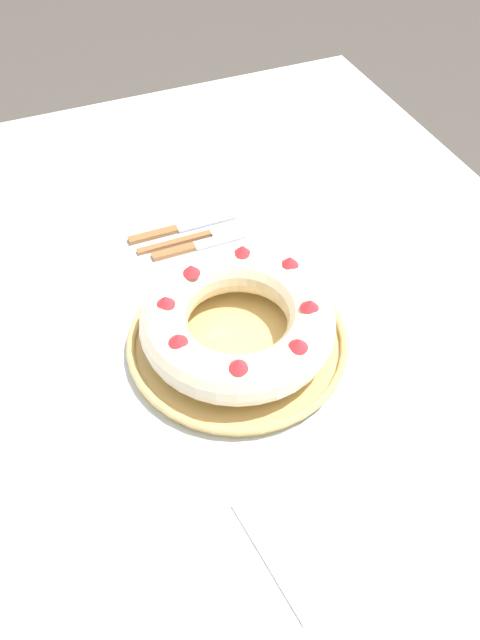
{
  "coord_description": "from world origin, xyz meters",
  "views": [
    {
      "loc": [
        0.54,
        -0.22,
        1.43
      ],
      "look_at": [
        0.01,
        0.0,
        0.78
      ],
      "focal_mm": 35.0,
      "sensor_mm": 36.0,
      "label": 1
    }
  ],
  "objects_px": {
    "serving_dish": "(240,341)",
    "bundt_cake": "(240,320)",
    "cake_knife": "(193,247)",
    "napkin": "(306,539)",
    "fork": "(197,237)",
    "serving_knife": "(175,229)"
  },
  "relations": [
    {
      "from": "fork",
      "to": "napkin",
      "type": "relative_size",
      "value": 1.17
    },
    {
      "from": "serving_knife",
      "to": "napkin",
      "type": "xyz_separation_m",
      "value": [
        0.58,
        -0.03,
        -0.0
      ]
    },
    {
      "from": "serving_knife",
      "to": "fork",
      "type": "bearing_deg",
      "value": 36.96
    },
    {
      "from": "serving_dish",
      "to": "cake_knife",
      "type": "relative_size",
      "value": 1.94
    },
    {
      "from": "fork",
      "to": "serving_knife",
      "type": "xyz_separation_m",
      "value": [
        -0.03,
        -0.03,
        0.0
      ]
    },
    {
      "from": "serving_dish",
      "to": "fork",
      "type": "distance_m",
      "value": 0.25
    },
    {
      "from": "serving_dish",
      "to": "bundt_cake",
      "type": "bearing_deg",
      "value": -55.28
    },
    {
      "from": "serving_dish",
      "to": "bundt_cake",
      "type": "distance_m",
      "value": 0.05
    },
    {
      "from": "cake_knife",
      "to": "napkin",
      "type": "xyz_separation_m",
      "value": [
        0.52,
        -0.05,
        -0.0
      ]
    },
    {
      "from": "cake_knife",
      "to": "napkin",
      "type": "height_order",
      "value": "cake_knife"
    },
    {
      "from": "fork",
      "to": "bundt_cake",
      "type": "bearing_deg",
      "value": -8.72
    },
    {
      "from": "serving_dish",
      "to": "bundt_cake",
      "type": "height_order",
      "value": "bundt_cake"
    },
    {
      "from": "serving_dish",
      "to": "cake_knife",
      "type": "xyz_separation_m",
      "value": [
        -0.23,
        0.01,
        -0.01
      ]
    },
    {
      "from": "serving_knife",
      "to": "serving_dish",
      "type": "bearing_deg",
      "value": -2.38
    },
    {
      "from": "serving_dish",
      "to": "bundt_cake",
      "type": "xyz_separation_m",
      "value": [
        0.0,
        -0.0,
        0.05
      ]
    },
    {
      "from": "fork",
      "to": "serving_knife",
      "type": "relative_size",
      "value": 0.94
    },
    {
      "from": "fork",
      "to": "serving_knife",
      "type": "distance_m",
      "value": 0.04
    },
    {
      "from": "fork",
      "to": "cake_knife",
      "type": "relative_size",
      "value": 1.1
    },
    {
      "from": "bundt_cake",
      "to": "fork",
      "type": "height_order",
      "value": "bundt_cake"
    },
    {
      "from": "bundt_cake",
      "to": "serving_dish",
      "type": "bearing_deg",
      "value": 124.72
    },
    {
      "from": "serving_dish",
      "to": "cake_knife",
      "type": "distance_m",
      "value": 0.23
    },
    {
      "from": "serving_dish",
      "to": "cake_knife",
      "type": "bearing_deg",
      "value": 178.08
    }
  ]
}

